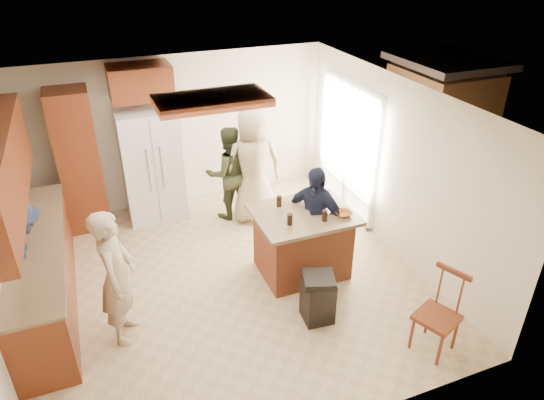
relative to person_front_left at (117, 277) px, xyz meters
name	(u,v)px	position (x,y,z in m)	size (l,w,h in m)	color
room_shell	(427,135)	(5.74, 2.17, 0.04)	(8.00, 5.20, 5.00)	tan
person_front_left	(117,277)	(0.00, 0.00, 0.00)	(0.60, 0.44, 1.65)	tan
person_behind_left	(229,173)	(1.94, 2.16, -0.05)	(0.75, 0.46, 1.55)	#323921
person_behind_right	(253,166)	(2.28, 1.94, 0.12)	(0.92, 0.60, 1.88)	tan
person_side_right	(314,219)	(2.59, 0.40, -0.06)	(0.89, 0.46, 1.52)	black
person_counter	(26,259)	(-0.95, 0.84, -0.07)	(0.98, 0.45, 1.52)	#181F30
left_cabinetry	(30,240)	(-0.87, 0.92, 0.13)	(0.64, 3.00, 2.30)	maroon
back_wall_units	(94,142)	(0.04, 2.72, 0.56)	(1.80, 0.60, 2.45)	maroon
refrigerator	(152,165)	(0.82, 2.64, 0.08)	(0.90, 0.76, 1.80)	white
kitchen_island	(302,242)	(2.40, 0.35, -0.35)	(1.28, 1.03, 0.93)	#9A4727
island_items	(322,210)	(2.62, 0.25, 0.15)	(0.87, 0.67, 0.15)	silver
trash_bin	(318,297)	(2.18, -0.59, -0.50)	(0.46, 0.46, 0.63)	black
spindle_chair	(438,316)	(3.18, -1.49, -0.37)	(0.55, 0.55, 0.99)	maroon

